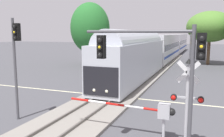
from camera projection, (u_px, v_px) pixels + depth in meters
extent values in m
plane|color=#47474C|center=(112.00, 96.00, 19.71)|extent=(220.00, 220.00, 0.00)
cube|color=beige|center=(112.00, 96.00, 19.71)|extent=(44.00, 0.20, 0.01)
cube|color=gray|center=(112.00, 95.00, 19.70)|extent=(4.40, 80.00, 0.18)
cube|color=#56514C|center=(104.00, 92.00, 19.93)|extent=(0.10, 80.00, 0.14)
cube|color=#56514C|center=(120.00, 94.00, 19.42)|extent=(0.10, 80.00, 0.14)
cube|color=#B2B7C1|center=(135.00, 61.00, 25.52)|extent=(3.00, 18.02, 3.90)
cube|color=black|center=(100.00, 81.00, 17.27)|extent=(2.76, 0.08, 2.15)
cylinder|color=#B2B7C1|center=(135.00, 43.00, 25.26)|extent=(2.76, 16.22, 2.76)
sphere|color=#F4F2CC|center=(94.00, 90.00, 17.54)|extent=(0.24, 0.24, 0.24)
sphere|color=#F4F2CC|center=(107.00, 91.00, 17.18)|extent=(0.24, 0.24, 0.24)
cube|color=silver|center=(165.00, 47.00, 45.20)|extent=(3.00, 22.91, 4.60)
cube|color=black|center=(173.00, 46.00, 44.62)|extent=(0.04, 20.62, 0.90)
cube|color=#193899|center=(173.00, 53.00, 44.82)|extent=(0.04, 21.07, 0.36)
cube|color=silver|center=(178.00, 43.00, 67.18)|extent=(3.00, 22.91, 4.60)
cube|color=black|center=(184.00, 42.00, 66.60)|extent=(0.04, 20.62, 0.90)
cube|color=#193899|center=(184.00, 47.00, 66.80)|extent=(0.04, 21.07, 0.36)
cylinder|color=#B7B7BC|center=(164.00, 129.00, 11.53)|extent=(0.14, 0.14, 1.10)
cube|color=#B7B7BC|center=(164.00, 111.00, 11.40)|extent=(0.56, 0.40, 0.70)
sphere|color=black|center=(172.00, 112.00, 11.27)|extent=(0.36, 0.36, 0.36)
cylinder|color=red|center=(154.00, 110.00, 11.57)|extent=(1.00, 0.12, 0.14)
cylinder|color=white|center=(134.00, 107.00, 11.93)|extent=(1.00, 0.12, 0.14)
cylinder|color=red|center=(115.00, 104.00, 12.28)|extent=(1.00, 0.12, 0.14)
cylinder|color=white|center=(97.00, 102.00, 12.63)|extent=(1.00, 0.12, 0.14)
cylinder|color=red|center=(81.00, 100.00, 12.99)|extent=(1.00, 0.12, 0.14)
sphere|color=red|center=(72.00, 99.00, 13.16)|extent=(0.14, 0.14, 0.14)
cylinder|color=#B2B2B7|center=(187.00, 108.00, 10.26)|extent=(0.14, 0.14, 3.87)
cube|color=white|center=(188.00, 72.00, 10.02)|extent=(0.98, 0.05, 0.98)
cube|color=white|center=(188.00, 72.00, 10.02)|extent=(0.98, 0.05, 0.98)
cube|color=#B2B2B7|center=(187.00, 98.00, 10.20)|extent=(1.10, 0.08, 0.08)
cylinder|color=black|center=(174.00, 97.00, 10.30)|extent=(0.26, 0.18, 0.26)
cylinder|color=black|center=(201.00, 100.00, 9.91)|extent=(0.26, 0.18, 0.26)
sphere|color=red|center=(173.00, 98.00, 10.21)|extent=(0.20, 0.20, 0.20)
sphere|color=red|center=(201.00, 100.00, 9.82)|extent=(0.20, 0.20, 0.20)
cone|color=black|center=(189.00, 61.00, 9.97)|extent=(0.28, 0.28, 0.22)
cylinder|color=#4C4C51|center=(191.00, 96.00, 9.16)|extent=(0.16, 0.16, 5.45)
cube|color=black|center=(201.00, 46.00, 8.78)|extent=(0.34, 0.26, 1.00)
sphere|color=#262626|center=(202.00, 38.00, 8.60)|extent=(0.20, 0.20, 0.20)
cylinder|color=black|center=(202.00, 38.00, 8.57)|extent=(0.24, 0.10, 0.24)
sphere|color=yellow|center=(201.00, 47.00, 8.65)|extent=(0.20, 0.20, 0.20)
cylinder|color=black|center=(201.00, 47.00, 8.62)|extent=(0.24, 0.10, 0.24)
sphere|color=#262626|center=(201.00, 55.00, 8.69)|extent=(0.20, 0.20, 0.20)
cylinder|color=black|center=(201.00, 55.00, 8.66)|extent=(0.24, 0.10, 0.24)
cylinder|color=#4C4C51|center=(136.00, 31.00, 9.59)|extent=(4.39, 0.12, 0.12)
cube|color=black|center=(101.00, 47.00, 10.23)|extent=(0.34, 0.26, 1.00)
sphere|color=#262626|center=(100.00, 39.00, 10.04)|extent=(0.20, 0.20, 0.20)
cylinder|color=black|center=(100.00, 39.00, 10.02)|extent=(0.24, 0.10, 0.24)
sphere|color=yellow|center=(100.00, 47.00, 10.09)|extent=(0.20, 0.20, 0.20)
cylinder|color=black|center=(100.00, 47.00, 10.06)|extent=(0.24, 0.10, 0.24)
sphere|color=#262626|center=(100.00, 55.00, 10.14)|extent=(0.20, 0.20, 0.20)
cylinder|color=black|center=(100.00, 55.00, 10.11)|extent=(0.24, 0.10, 0.24)
cylinder|color=#4C4C51|center=(190.00, 58.00, 25.47)|extent=(0.16, 0.16, 5.10)
cube|color=gold|center=(193.00, 41.00, 25.12)|extent=(0.34, 0.26, 1.00)
sphere|color=#262626|center=(193.00, 38.00, 24.94)|extent=(0.20, 0.20, 0.20)
cylinder|color=gold|center=(193.00, 38.00, 24.91)|extent=(0.24, 0.10, 0.24)
sphere|color=yellow|center=(193.00, 42.00, 24.98)|extent=(0.20, 0.20, 0.20)
cylinder|color=gold|center=(193.00, 42.00, 24.95)|extent=(0.24, 0.10, 0.24)
sphere|color=#262626|center=(193.00, 45.00, 25.03)|extent=(0.20, 0.20, 0.20)
cylinder|color=gold|center=(193.00, 45.00, 25.00)|extent=(0.24, 0.10, 0.24)
cylinder|color=#4C4C51|center=(15.00, 70.00, 14.00)|extent=(0.16, 0.16, 6.00)
cube|color=black|center=(17.00, 32.00, 13.58)|extent=(0.34, 0.26, 1.00)
sphere|color=#262626|center=(15.00, 26.00, 13.40)|extent=(0.20, 0.20, 0.20)
cylinder|color=black|center=(14.00, 26.00, 13.37)|extent=(0.24, 0.10, 0.24)
sphere|color=yellow|center=(15.00, 32.00, 13.44)|extent=(0.20, 0.20, 0.20)
cylinder|color=black|center=(15.00, 32.00, 13.42)|extent=(0.24, 0.10, 0.24)
sphere|color=#262626|center=(15.00, 38.00, 13.49)|extent=(0.20, 0.20, 0.20)
cylinder|color=black|center=(15.00, 38.00, 13.46)|extent=(0.24, 0.10, 0.24)
cylinder|color=brown|center=(208.00, 51.00, 39.66)|extent=(0.54, 0.54, 4.37)
ellipsoid|color=#4C7A2D|center=(210.00, 27.00, 39.07)|extent=(7.46, 7.46, 5.05)
cylinder|color=#4C3828|center=(90.00, 56.00, 39.06)|extent=(0.47, 0.47, 3.02)
ellipsoid|color=#236628|center=(90.00, 28.00, 38.40)|extent=(6.30, 6.30, 8.06)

